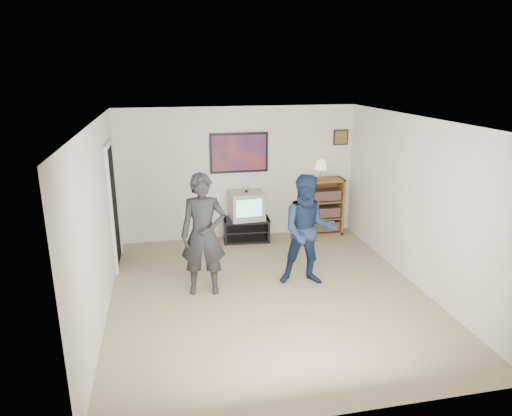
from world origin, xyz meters
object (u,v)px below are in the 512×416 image
object	(u,v)px
bookshelf	(324,207)
person_tall	(203,235)
person_short	(308,231)
media_stand	(246,229)
crt_television	(246,205)

from	to	relation	value
bookshelf	person_tall	distance (m)	3.26
person_tall	person_short	world-z (taller)	person_tall
bookshelf	person_tall	bearing A→B (deg)	-141.86
media_stand	crt_television	size ratio (longest dim) A/B	1.47
person_tall	person_short	size ratio (longest dim) A/B	1.05
person_tall	person_short	distance (m)	1.55
crt_television	person_tall	world-z (taller)	person_tall
crt_television	person_short	distance (m)	2.06
media_stand	bookshelf	distance (m)	1.61
bookshelf	person_short	size ratio (longest dim) A/B	0.66
media_stand	bookshelf	size ratio (longest dim) A/B	0.81
bookshelf	person_tall	xyz separation A→B (m)	(-2.55, -2.00, 0.33)
crt_television	person_short	bearing A→B (deg)	-77.02
crt_television	person_tall	size ratio (longest dim) A/B	0.35
crt_television	bookshelf	size ratio (longest dim) A/B	0.55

